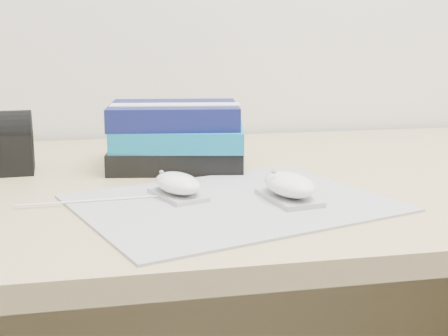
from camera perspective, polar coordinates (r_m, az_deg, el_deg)
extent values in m
cube|color=tan|center=(1.02, 1.65, -1.41)|extent=(1.60, 0.80, 0.03)
cube|color=tan|center=(1.49, -1.88, -11.73)|extent=(1.52, 0.03, 0.35)
cube|color=gray|center=(0.84, 0.78, -3.23)|extent=(0.47, 0.42, 0.00)
cube|color=#B0B0B3|center=(0.86, -4.24, -2.47)|extent=(0.08, 0.10, 0.01)
ellipsoid|color=white|center=(0.86, -4.25, -1.38)|extent=(0.08, 0.10, 0.03)
ellipsoid|color=#9C9C9F|center=(0.85, -5.73, -0.38)|extent=(0.01, 0.01, 0.01)
cube|color=#A1A1A4|center=(0.85, 5.95, -2.72)|extent=(0.07, 0.11, 0.01)
ellipsoid|color=white|center=(0.85, 5.98, -1.49)|extent=(0.07, 0.11, 0.03)
ellipsoid|color=gray|center=(0.84, 4.57, -0.34)|extent=(0.01, 0.01, 0.01)
cylinder|color=white|center=(0.86, -11.53, -2.91)|extent=(0.21, 0.02, 0.00)
cube|color=black|center=(1.08, -4.36, 1.09)|extent=(0.25, 0.21, 0.04)
cube|color=#0E729C|center=(1.07, -4.10, 2.92)|extent=(0.25, 0.21, 0.03)
cube|color=#10154C|center=(1.07, -4.60, 4.87)|extent=(0.24, 0.20, 0.04)
cube|color=silver|center=(1.04, -4.46, 5.79)|extent=(0.22, 0.07, 0.00)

